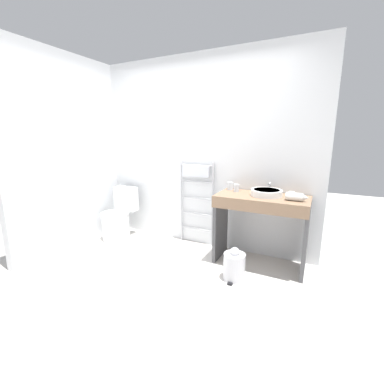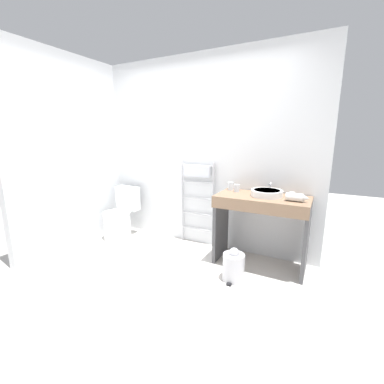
% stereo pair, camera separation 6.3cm
% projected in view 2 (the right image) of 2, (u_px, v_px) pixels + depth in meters
% --- Properties ---
extents(ground_plane, '(12.00, 12.00, 0.00)m').
position_uv_depth(ground_plane, '(137.00, 292.00, 2.57)').
color(ground_plane, silver).
extents(wall_back, '(3.22, 0.12, 2.57)m').
position_uv_depth(wall_back, '(201.00, 153.00, 3.55)').
color(wall_back, silver).
rests_on(wall_back, ground_plane).
extents(wall_side, '(0.12, 2.08, 2.57)m').
position_uv_depth(wall_side, '(78.00, 153.00, 3.61)').
color(wall_side, silver).
rests_on(wall_side, ground_plane).
extents(toilet, '(0.41, 0.55, 0.76)m').
position_uv_depth(toilet, '(120.00, 218.00, 3.92)').
color(toilet, white).
rests_on(toilet, ground_plane).
extents(towel_radiator, '(0.51, 0.06, 1.18)m').
position_uv_depth(towel_radiator, '(197.00, 186.00, 3.56)').
color(towel_radiator, silver).
rests_on(towel_radiator, ground_plane).
extents(vanity_counter, '(1.04, 0.53, 0.85)m').
position_uv_depth(vanity_counter, '(261.00, 219.00, 2.97)').
color(vanity_counter, '#84664C').
rests_on(vanity_counter, ground_plane).
extents(sink_basin, '(0.36, 0.36, 0.07)m').
position_uv_depth(sink_basin, '(267.00, 193.00, 2.92)').
color(sink_basin, white).
rests_on(sink_basin, vanity_counter).
extents(faucet, '(0.02, 0.10, 0.13)m').
position_uv_depth(faucet, '(270.00, 186.00, 3.08)').
color(faucet, silver).
rests_on(faucet, vanity_counter).
extents(cup_near_wall, '(0.07, 0.07, 0.10)m').
position_uv_depth(cup_near_wall, '(231.00, 186.00, 3.25)').
color(cup_near_wall, silver).
rests_on(cup_near_wall, vanity_counter).
extents(cup_near_edge, '(0.07, 0.07, 0.09)m').
position_uv_depth(cup_near_edge, '(237.00, 188.00, 3.14)').
color(cup_near_edge, silver).
rests_on(cup_near_edge, vanity_counter).
extents(hair_dryer, '(0.23, 0.18, 0.09)m').
position_uv_depth(hair_dryer, '(296.00, 197.00, 2.70)').
color(hair_dryer, white).
rests_on(hair_dryer, vanity_counter).
extents(trash_bin, '(0.23, 0.27, 0.37)m').
position_uv_depth(trash_bin, '(234.00, 266.00, 2.76)').
color(trash_bin, silver).
rests_on(trash_bin, ground_plane).
extents(bath_mat, '(0.56, 0.36, 0.01)m').
position_uv_depth(bath_mat, '(90.00, 253.00, 3.39)').
color(bath_mat, silver).
rests_on(bath_mat, ground_plane).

